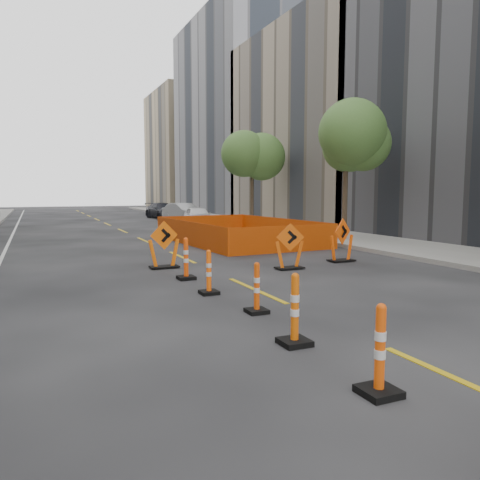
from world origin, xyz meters
name	(u,v)px	position (x,y,z in m)	size (l,w,h in m)	color
ground_plane	(365,339)	(0.00, 0.00, 0.00)	(140.00, 140.00, 0.00)	black
sidewalk_right	(354,239)	(9.00, 12.00, 0.07)	(4.00, 90.00, 0.15)	gray
bld_right_c	(345,129)	(17.00, 23.80, 7.00)	(12.00, 16.00, 14.00)	gray
bld_right_d	(252,119)	(17.00, 40.20, 10.00)	(12.00, 18.00, 20.00)	gray
bld_right_e	(197,151)	(17.00, 58.60, 8.00)	(12.00, 14.00, 16.00)	tan
tree_r_b	(346,142)	(8.40, 12.00, 4.53)	(2.80, 2.80, 5.95)	#382B1E
tree_r_c	(252,157)	(8.40, 22.00, 4.53)	(2.80, 2.80, 5.95)	#382B1E
channelizer_2	(380,350)	(-1.18, -1.70, 0.54)	(0.42, 0.42, 1.07)	#DE4909
channelizer_3	(295,309)	(-1.17, 0.21, 0.55)	(0.44, 0.44, 1.11)	#D55509
channelizer_4	(257,288)	(-0.88, 2.12, 0.49)	(0.39, 0.39, 0.98)	#D64509
channelizer_5	(209,272)	(-1.15, 4.03, 0.51)	(0.40, 0.40, 1.01)	#FF570A
channelizer_6	(186,259)	(-1.09, 5.94, 0.56)	(0.44, 0.44, 1.11)	#EF460A
chevron_sign_left	(164,245)	(-1.16, 7.95, 0.72)	(0.95, 0.57, 1.43)	#EE5E0A
chevron_sign_center	(290,246)	(2.21, 6.25, 0.69)	(0.92, 0.55, 1.38)	#D54F08
chevron_sign_right	(342,240)	(4.53, 6.87, 0.72)	(0.95, 0.57, 1.43)	#F04E0A
safety_fence	(237,231)	(3.73, 13.70, 0.51)	(4.83, 8.23, 1.03)	orange
parked_car_near	(198,216)	(5.21, 23.65, 0.67)	(1.57, 3.91, 1.33)	white
parked_car_mid	(184,212)	(5.69, 28.35, 0.71)	(1.50, 4.29, 1.41)	#ADAEB3
parked_car_far	(162,211)	(5.32, 33.37, 0.66)	(1.85, 4.55, 1.32)	black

